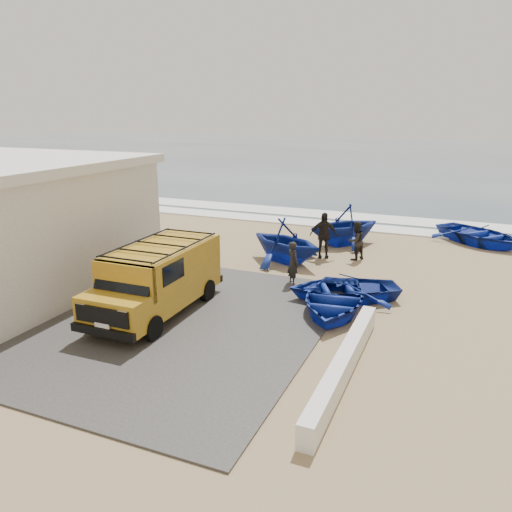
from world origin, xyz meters
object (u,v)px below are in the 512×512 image
(parapet, at_px, (344,364))
(boat_near_right, at_px, (343,288))
(van, at_px, (158,277))
(boat_near_left, at_px, (333,300))
(fisherman_back, at_px, (323,235))
(boat_far_left, at_px, (345,225))
(fisherman_front, at_px, (293,263))
(boat_mid_left, at_px, (286,241))
(boat_far_right, at_px, (479,235))
(fisherman_middle, at_px, (356,241))

(parapet, distance_m, boat_near_right, 4.83)
(van, bearing_deg, boat_near_left, 22.75)
(fisherman_back, bearing_deg, boat_far_left, 59.57)
(boat_near_left, distance_m, fisherman_front, 2.71)
(boat_mid_left, xyz_separation_m, fisherman_front, (1.12, -2.36, -0.12))
(parapet, bearing_deg, boat_far_right, 78.23)
(boat_near_left, bearing_deg, van, -163.57)
(fisherman_front, bearing_deg, fisherman_middle, -66.63)
(boat_near_right, bearing_deg, boat_mid_left, -161.63)
(boat_near_left, relative_size, fisherman_back, 1.96)
(boat_mid_left, height_order, fisherman_middle, boat_mid_left)
(boat_far_left, bearing_deg, boat_near_left, -37.71)
(boat_near_right, height_order, fisherman_middle, fisherman_middle)
(boat_near_right, distance_m, boat_far_left, 6.85)
(van, height_order, boat_far_left, van)
(boat_near_left, distance_m, boat_near_right, 1.16)
(fisherman_front, height_order, fisherman_middle, fisherman_middle)
(boat_near_right, height_order, boat_mid_left, boat_mid_left)
(fisherman_middle, relative_size, fisherman_back, 0.83)
(boat_mid_left, distance_m, fisherman_back, 1.73)
(boat_near_left, xyz_separation_m, fisherman_front, (-1.92, 1.88, 0.38))
(parapet, xyz_separation_m, van, (-5.95, 1.47, 0.85))
(van, distance_m, boat_far_right, 15.26)
(van, relative_size, boat_near_left, 1.33)
(boat_near_left, distance_m, fisherman_middle, 5.75)
(boat_far_left, bearing_deg, fisherman_back, -56.81)
(parapet, xyz_separation_m, boat_near_left, (-1.17, 3.53, 0.11))
(boat_mid_left, bearing_deg, fisherman_back, -20.31)
(boat_mid_left, height_order, fisherman_back, fisherman_back)
(boat_near_left, relative_size, boat_mid_left, 1.10)
(boat_mid_left, distance_m, boat_far_left, 3.88)
(boat_near_right, xyz_separation_m, fisherman_back, (-1.88, 4.33, 0.58))
(van, xyz_separation_m, boat_far_left, (3.26, 9.88, -0.21))
(boat_near_left, bearing_deg, fisherman_front, 128.61)
(boat_far_left, bearing_deg, parapet, -35.36)
(parapet, height_order, boat_near_left, boat_near_left)
(boat_near_left, distance_m, fisherman_back, 5.82)
(boat_near_right, height_order, boat_far_right, boat_far_right)
(parapet, bearing_deg, fisherman_middle, 100.58)
(boat_far_left, bearing_deg, boat_near_right, -35.60)
(boat_near_left, height_order, fisherman_front, fisherman_front)
(van, bearing_deg, boat_mid_left, 73.95)
(fisherman_back, bearing_deg, boat_near_left, -93.74)
(van, relative_size, fisherman_middle, 3.13)
(van, distance_m, fisherman_front, 4.89)
(boat_near_right, relative_size, fisherman_middle, 2.25)
(van, bearing_deg, parapet, -14.46)
(fisherman_front, xyz_separation_m, fisherman_back, (0.07, 3.61, 0.18))
(boat_near_left, bearing_deg, fisherman_back, 101.64)
(fisherman_back, bearing_deg, boat_near_right, -88.89)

